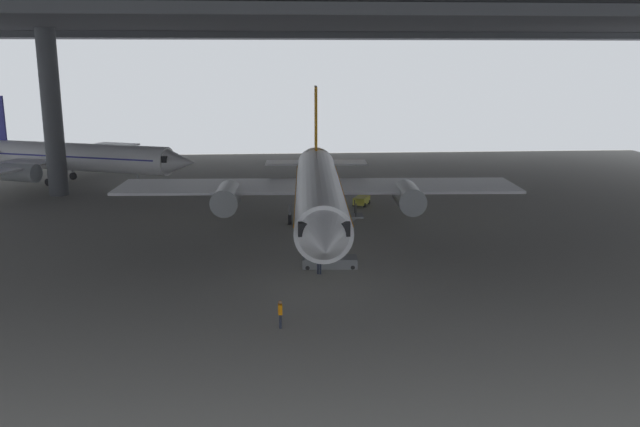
% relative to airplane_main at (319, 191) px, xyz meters
% --- Properties ---
extents(ground_plane, '(110.00, 110.00, 0.00)m').
position_rel_airplane_main_xyz_m(ground_plane, '(0.21, -5.47, -3.51)').
color(ground_plane, gray).
extents(hangar_structure, '(121.00, 99.00, 18.88)m').
position_rel_airplane_main_xyz_m(hangar_structure, '(0.07, 8.31, 14.71)').
color(hangar_structure, '#4C4F54').
rests_on(hangar_structure, ground_plane).
extents(airplane_main, '(36.55, 37.89, 11.81)m').
position_rel_airplane_main_xyz_m(airplane_main, '(0.00, 0.00, 0.00)').
color(airplane_main, white).
rests_on(airplane_main, ground_plane).
extents(boarding_stairs, '(4.33, 1.69, 4.73)m').
position_rel_airplane_main_xyz_m(boarding_stairs, '(0.10, -10.51, -2.78)').
color(boarding_stairs, slate).
rests_on(boarding_stairs, ground_plane).
extents(crew_worker_near_nose, '(0.24, 0.55, 1.60)m').
position_rel_airplane_main_xyz_m(crew_worker_near_nose, '(-3.67, -21.46, -2.60)').
color(crew_worker_near_nose, '#232838').
rests_on(crew_worker_near_nose, ground_plane).
extents(crew_worker_by_stairs, '(0.52, 0.34, 1.75)m').
position_rel_airplane_main_xyz_m(crew_worker_by_stairs, '(-0.84, -12.13, -2.51)').
color(crew_worker_by_stairs, '#232838').
rests_on(crew_worker_by_stairs, ground_plane).
extents(airplane_distant, '(30.80, 30.70, 10.23)m').
position_rel_airplane_main_xyz_m(airplane_distant, '(-27.60, 24.67, -0.29)').
color(airplane_distant, white).
rests_on(airplane_distant, ground_plane).
extents(baggage_tug, '(2.02, 2.50, 0.90)m').
position_rel_airplane_main_xyz_m(baggage_tug, '(5.08, 9.86, -2.99)').
color(baggage_tug, yellow).
rests_on(baggage_tug, ground_plane).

